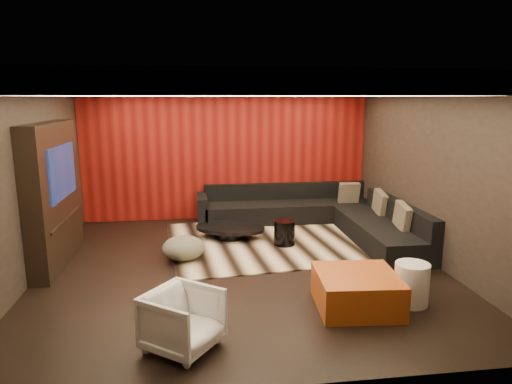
{
  "coord_description": "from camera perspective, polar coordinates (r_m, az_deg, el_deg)",
  "views": [
    {
      "loc": [
        -0.68,
        -6.61,
        2.57
      ],
      "look_at": [
        0.3,
        0.6,
        1.05
      ],
      "focal_mm": 32.0,
      "sensor_mm": 36.0,
      "label": 1
    }
  ],
  "objects": [
    {
      "name": "floor",
      "position": [
        7.13,
        -1.76,
        -9.43
      ],
      "size": [
        6.0,
        6.0,
        0.02
      ],
      "primitive_type": "cube",
      "color": "black",
      "rests_on": "ground"
    },
    {
      "name": "ceiling",
      "position": [
        6.65,
        -1.92,
        13.87
      ],
      "size": [
        6.0,
        6.0,
        0.02
      ],
      "primitive_type": "cube",
      "color": "silver",
      "rests_on": "ground"
    },
    {
      "name": "wall_back",
      "position": [
        9.71,
        -3.69,
        4.86
      ],
      "size": [
        6.0,
        0.02,
        2.8
      ],
      "primitive_type": "cube",
      "color": "black",
      "rests_on": "ground"
    },
    {
      "name": "wall_left",
      "position": [
        7.1,
        -26.78,
        1.04
      ],
      "size": [
        0.02,
        6.0,
        2.8
      ],
      "primitive_type": "cube",
      "color": "black",
      "rests_on": "ground"
    },
    {
      "name": "wall_right",
      "position": [
        7.66,
        21.19,
        2.21
      ],
      "size": [
        0.02,
        6.0,
        2.8
      ],
      "primitive_type": "cube",
      "color": "black",
      "rests_on": "ground"
    },
    {
      "name": "red_feature_wall",
      "position": [
        9.67,
        -3.68,
        4.84
      ],
      "size": [
        5.98,
        0.05,
        2.78
      ],
      "primitive_type": "cube",
      "color": "#6B0C0A",
      "rests_on": "ground"
    },
    {
      "name": "soffit_back",
      "position": [
        9.33,
        -3.66,
        12.52
      ],
      "size": [
        6.0,
        0.6,
        0.22
      ],
      "primitive_type": "cube",
      "color": "silver",
      "rests_on": "ground"
    },
    {
      "name": "soffit_front",
      "position": [
        3.97,
        2.21,
        13.52
      ],
      "size": [
        6.0,
        0.6,
        0.22
      ],
      "primitive_type": "cube",
      "color": "silver",
      "rests_on": "ground"
    },
    {
      "name": "soffit_left",
      "position": [
        6.91,
        -25.31,
        11.7
      ],
      "size": [
        0.6,
        4.8,
        0.22
      ],
      "primitive_type": "cube",
      "color": "silver",
      "rests_on": "ground"
    },
    {
      "name": "soffit_right",
      "position": [
        7.42,
        19.8,
        12.05
      ],
      "size": [
        0.6,
        4.8,
        0.22
      ],
      "primitive_type": "cube",
      "color": "silver",
      "rests_on": "ground"
    },
    {
      "name": "cove_back",
      "position": [
        8.99,
        -3.49,
        11.98
      ],
      "size": [
        4.8,
        0.08,
        0.04
      ],
      "primitive_type": "cube",
      "color": "#FFD899",
      "rests_on": "ground"
    },
    {
      "name": "cove_front",
      "position": [
        4.3,
        1.41,
        12.19
      ],
      "size": [
        4.8,
        0.08,
        0.04
      ],
      "primitive_type": "cube",
      "color": "#FFD899",
      "rests_on": "ground"
    },
    {
      "name": "cove_left",
      "position": [
        6.82,
        -22.46,
        11.18
      ],
      "size": [
        0.08,
        4.8,
        0.04
      ],
      "primitive_type": "cube",
      "color": "#FFD899",
      "rests_on": "ground"
    },
    {
      "name": "cove_right",
      "position": [
        7.27,
        17.33,
        11.52
      ],
      "size": [
        0.08,
        4.8,
        0.04
      ],
      "primitive_type": "cube",
      "color": "#FFD899",
      "rests_on": "ground"
    },
    {
      "name": "tv_surround",
      "position": [
        7.67,
        -24.02,
        -0.29
      ],
      "size": [
        0.3,
        2.0,
        2.2
      ],
      "primitive_type": "cube",
      "color": "black",
      "rests_on": "ground"
    },
    {
      "name": "tv_screen",
      "position": [
        7.56,
        -23.08,
        2.34
      ],
      "size": [
        0.04,
        1.3,
        0.8
      ],
      "primitive_type": "cube",
      "color": "black",
      "rests_on": "ground"
    },
    {
      "name": "tv_shelf",
      "position": [
        7.71,
        -22.63,
        -3.16
      ],
      "size": [
        0.04,
        1.6,
        0.04
      ],
      "primitive_type": "cube",
      "color": "black",
      "rests_on": "ground"
    },
    {
      "name": "rug",
      "position": [
        8.39,
        3.2,
        -5.98
      ],
      "size": [
        4.3,
        3.41,
        0.02
      ],
      "primitive_type": "cube",
      "rotation": [
        0.0,
        0.0,
        0.11
      ],
      "color": "beige",
      "rests_on": "floor"
    },
    {
      "name": "coffee_table",
      "position": [
        8.43,
        -3.24,
        -5.04
      ],
      "size": [
        1.64,
        1.64,
        0.22
      ],
      "primitive_type": "cylinder",
      "rotation": [
        0.0,
        0.0,
        -0.33
      ],
      "color": "black",
      "rests_on": "rug"
    },
    {
      "name": "drum_stool",
      "position": [
        8.03,
        3.58,
        -5.1
      ],
      "size": [
        0.42,
        0.42,
        0.43
      ],
      "primitive_type": "cylinder",
      "rotation": [
        0.0,
        0.0,
        -0.17
      ],
      "color": "black",
      "rests_on": "rug"
    },
    {
      "name": "striped_pouf",
      "position": [
        7.42,
        -9.05,
        -6.93
      ],
      "size": [
        0.77,
        0.77,
        0.37
      ],
      "primitive_type": "ellipsoid",
      "rotation": [
        0.0,
        0.0,
        0.15
      ],
      "color": "#B8B38F",
      "rests_on": "rug"
    },
    {
      "name": "white_side_table",
      "position": [
        6.16,
        18.87,
        -10.81
      ],
      "size": [
        0.44,
        0.44,
        0.54
      ],
      "primitive_type": "cylinder",
      "rotation": [
        0.0,
        0.0,
        -0.03
      ],
      "color": "white",
      "rests_on": "floor"
    },
    {
      "name": "orange_ottoman",
      "position": [
        5.91,
        12.47,
        -11.94
      ],
      "size": [
        1.05,
        1.05,
        0.43
      ],
      "primitive_type": "cube",
      "rotation": [
        0.0,
        0.0,
        -0.08
      ],
      "color": "#AB4616",
      "rests_on": "floor"
    },
    {
      "name": "armchair",
      "position": [
        4.93,
        -9.13,
        -15.56
      ],
      "size": [
        0.96,
        0.96,
        0.63
      ],
      "primitive_type": "imported",
      "rotation": [
        0.0,
        0.0,
        0.92
      ],
      "color": "white",
      "rests_on": "floor"
    },
    {
      "name": "sectional_sofa",
      "position": [
        9.11,
        7.9,
        -2.99
      ],
      "size": [
        3.65,
        3.5,
        0.75
      ],
      "color": "black",
      "rests_on": "floor"
    },
    {
      "name": "throw_pillows",
      "position": [
        8.83,
        14.67,
        -1.35
      ],
      "size": [
        0.55,
        2.32,
        0.5
      ],
      "color": "beige",
      "rests_on": "sectional_sofa"
    }
  ]
}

